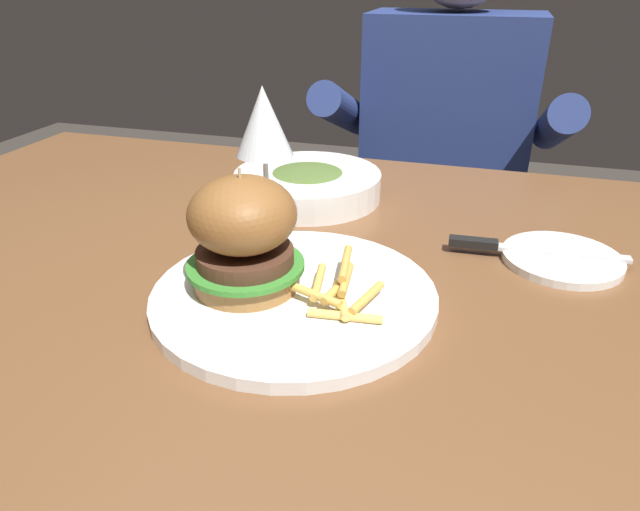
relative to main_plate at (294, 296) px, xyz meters
name	(u,v)px	position (x,y,z in m)	size (l,w,h in m)	color
dining_table	(336,325)	(0.03, 0.08, -0.09)	(1.48, 0.89, 0.74)	brown
main_plate	(294,296)	(0.00, 0.00, 0.00)	(0.31, 0.31, 0.01)	white
burger_sandwich	(244,234)	(-0.05, 0.00, 0.07)	(0.13, 0.13, 0.13)	#9E6B38
fries_pile	(338,289)	(0.05, -0.01, 0.02)	(0.12, 0.12, 0.03)	#EABC5B
wine_glass	(264,126)	(-0.10, 0.18, 0.13)	(0.08, 0.08, 0.19)	silver
bread_plate	(562,259)	(0.28, 0.18, 0.00)	(0.14, 0.14, 0.01)	white
table_knife	(520,248)	(0.23, 0.18, 0.01)	(0.21, 0.03, 0.01)	silver
soup_bowl	(308,184)	(-0.08, 0.30, 0.02)	(0.23, 0.23, 0.05)	white
diner_person	(439,201)	(0.09, 0.80, -0.18)	(0.51, 0.36, 1.18)	#282833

